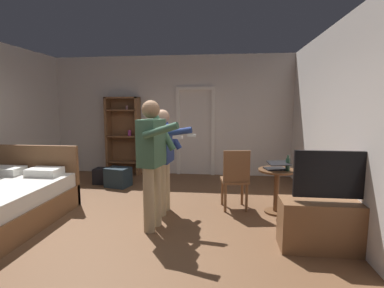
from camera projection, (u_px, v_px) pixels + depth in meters
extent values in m
plane|color=brown|center=(129.00, 226.00, 4.05)|extent=(7.05, 7.05, 0.00)
cube|color=silver|center=(171.00, 116.00, 7.07)|extent=(6.02, 0.12, 2.87)
cube|color=silver|center=(358.00, 126.00, 3.52)|extent=(0.12, 6.65, 2.87)
cube|color=white|center=(178.00, 133.00, 7.03)|extent=(0.08, 0.08, 2.05)
cube|color=white|center=(213.00, 133.00, 6.93)|extent=(0.08, 0.08, 2.05)
cube|color=white|center=(196.00, 88.00, 6.84)|extent=(0.93, 0.08, 0.08)
cube|color=brown|center=(36.00, 175.00, 4.94)|extent=(1.52, 0.08, 1.02)
cube|color=white|center=(7.00, 171.00, 4.70)|extent=(0.50, 0.34, 0.12)
cube|color=white|center=(45.00, 172.00, 4.63)|extent=(0.50, 0.34, 0.12)
cube|color=brown|center=(108.00, 136.00, 7.06)|extent=(0.06, 0.32, 1.89)
cube|color=brown|center=(138.00, 136.00, 6.97)|extent=(0.06, 0.32, 1.89)
cube|color=brown|center=(122.00, 98.00, 6.89)|extent=(0.81, 0.32, 0.04)
cube|color=brown|center=(125.00, 136.00, 7.16)|extent=(0.81, 0.02, 1.89)
cube|color=brown|center=(124.00, 162.00, 7.10)|extent=(0.75, 0.32, 0.03)
cube|color=brown|center=(123.00, 136.00, 7.01)|extent=(0.75, 0.32, 0.03)
cylinder|color=#C446A1|center=(130.00, 133.00, 6.99)|extent=(0.08, 0.08, 0.13)
cube|color=brown|center=(122.00, 110.00, 6.93)|extent=(0.75, 0.32, 0.03)
cylinder|color=#AB7883|center=(127.00, 108.00, 6.91)|extent=(0.06, 0.06, 0.09)
cube|color=brown|center=(332.00, 226.00, 3.36)|extent=(1.19, 0.40, 0.59)
cube|color=black|center=(336.00, 175.00, 3.26)|extent=(0.94, 0.05, 0.54)
cube|color=#50455E|center=(335.00, 174.00, 3.29)|extent=(0.88, 0.01, 0.48)
cylinder|color=brown|center=(276.00, 192.00, 4.53)|extent=(0.08, 0.08, 0.67)
cylinder|color=brown|center=(275.00, 212.00, 4.58)|extent=(0.35, 0.35, 0.03)
cylinder|color=brown|center=(277.00, 170.00, 4.49)|extent=(0.58, 0.58, 0.03)
cube|color=black|center=(275.00, 169.00, 4.49)|extent=(0.36, 0.29, 0.02)
cube|color=black|center=(279.00, 163.00, 4.35)|extent=(0.36, 0.27, 0.05)
cube|color=#0F4394|center=(279.00, 163.00, 4.36)|extent=(0.32, 0.24, 0.03)
cylinder|color=#20412E|center=(288.00, 165.00, 4.38)|extent=(0.06, 0.06, 0.19)
cylinder|color=#20412E|center=(288.00, 157.00, 4.36)|extent=(0.03, 0.03, 0.05)
cylinder|color=brown|center=(242.00, 192.00, 4.92)|extent=(0.04, 0.04, 0.45)
cylinder|color=brown|center=(222.00, 192.00, 4.91)|extent=(0.04, 0.04, 0.45)
cylinder|color=brown|center=(247.00, 198.00, 4.59)|extent=(0.04, 0.04, 0.45)
cylinder|color=brown|center=(225.00, 198.00, 4.57)|extent=(0.04, 0.04, 0.45)
cube|color=brown|center=(234.00, 180.00, 4.71)|extent=(0.48, 0.48, 0.04)
cube|color=brown|center=(237.00, 166.00, 4.51)|extent=(0.42, 0.10, 0.50)
cylinder|color=tan|center=(156.00, 195.00, 4.04)|extent=(0.15, 0.15, 0.88)
cylinder|color=tan|center=(149.00, 200.00, 3.84)|extent=(0.15, 0.15, 0.88)
cube|color=#3F664C|center=(151.00, 143.00, 3.84)|extent=(0.33, 0.43, 0.62)
sphere|color=#936B4C|center=(151.00, 109.00, 3.78)|extent=(0.24, 0.24, 0.24)
cylinder|color=#3F664C|center=(164.00, 133.00, 4.00)|extent=(0.35, 0.16, 0.50)
cylinder|color=#3F664C|center=(161.00, 131.00, 3.53)|extent=(0.49, 0.18, 0.22)
cube|color=white|center=(178.00, 137.00, 3.45)|extent=(0.12, 0.06, 0.04)
cylinder|color=tan|center=(165.00, 185.00, 4.65)|extent=(0.15, 0.15, 0.82)
cylinder|color=tan|center=(161.00, 190.00, 4.42)|extent=(0.15, 0.15, 0.82)
cube|color=navy|center=(163.00, 143.00, 4.44)|extent=(0.29, 0.45, 0.58)
sphere|color=tan|center=(162.00, 117.00, 4.39)|extent=(0.22, 0.22, 0.22)
cylinder|color=navy|center=(172.00, 135.00, 4.65)|extent=(0.33, 0.11, 0.47)
cylinder|color=navy|center=(175.00, 132.00, 4.14)|extent=(0.52, 0.12, 0.17)
cube|color=white|center=(192.00, 135.00, 4.07)|extent=(0.12, 0.04, 0.04)
cube|color=black|center=(108.00, 176.00, 6.26)|extent=(0.60, 0.32, 0.33)
cube|color=#1E2D38|center=(118.00, 177.00, 6.02)|extent=(0.54, 0.47, 0.40)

